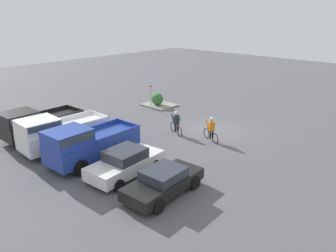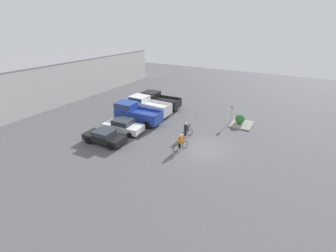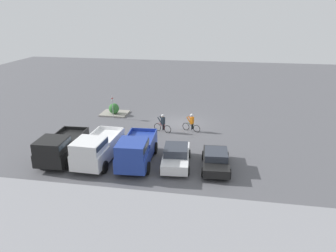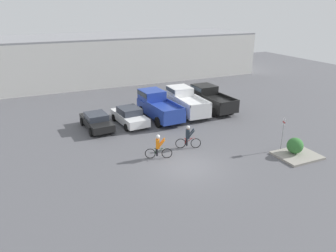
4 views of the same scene
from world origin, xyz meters
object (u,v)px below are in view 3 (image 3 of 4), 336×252
pickup_truck_2 (60,147)px  fire_lane_sign (113,104)px  cyclist_0 (163,123)px  sedan_0 (216,160)px  pickup_truck_0 (136,150)px  pickup_truck_1 (97,148)px  sedan_1 (176,156)px  cyclist_1 (192,122)px  shrub (114,109)px

pickup_truck_2 → fire_lane_sign: fire_lane_sign is taller
pickup_truck_2 → fire_lane_sign: 10.20m
cyclist_0 → sedan_0: bearing=127.9°
cyclist_0 → pickup_truck_0: bearing=85.2°
pickup_truck_1 → pickup_truck_2: 2.77m
sedan_1 → cyclist_0: bearing=-71.1°
pickup_truck_2 → cyclist_0: (-6.19, -7.16, -0.28)m
sedan_1 → cyclist_1: bearing=-92.9°
cyclist_0 → fire_lane_sign: bearing=-27.9°
pickup_truck_0 → fire_lane_sign: bearing=-62.7°
cyclist_0 → shrub: 7.19m
cyclist_0 → fire_lane_sign: (5.72, -3.03, 0.60)m
sedan_1 → pickup_truck_0: 2.86m
pickup_truck_1 → shrub: bearing=-77.2°
cyclist_0 → shrub: (5.95, -4.03, -0.15)m
pickup_truck_2 → cyclist_1: 11.71m
pickup_truck_0 → shrub: pickup_truck_0 is taller
sedan_0 → shrub: (10.94, -10.44, 0.01)m
cyclist_1 → fire_lane_sign: (8.26, -2.39, 0.58)m
pickup_truck_1 → shrub: (2.53, -11.11, -0.48)m
pickup_truck_2 → shrub: pickup_truck_2 is taller
pickup_truck_0 → shrub: bearing=-63.9°
pickup_truck_2 → shrub: (-0.24, -11.19, -0.43)m
shrub → cyclist_1: bearing=158.3°
cyclist_0 → cyclist_1: size_ratio=1.00×
pickup_truck_0 → pickup_truck_2: pickup_truck_0 is taller
pickup_truck_2 → cyclist_0: size_ratio=3.13×
sedan_1 → cyclist_1: (-0.35, -7.03, 0.14)m
fire_lane_sign → cyclist_1: bearing=163.9°
sedan_1 → shrub: bearing=-52.0°
pickup_truck_0 → pickup_truck_1: size_ratio=1.03×
sedan_0 → sedan_1: 2.80m
sedan_1 → shrub: sedan_1 is taller
pickup_truck_0 → pickup_truck_2: bearing=2.5°
sedan_0 → pickup_truck_1: size_ratio=0.79×
pickup_truck_0 → pickup_truck_1: pickup_truck_0 is taller
pickup_truck_2 → cyclist_0: 9.47m
pickup_truck_0 → cyclist_1: 8.18m
sedan_0 → pickup_truck_2: 11.21m
sedan_1 → cyclist_1: size_ratio=2.63×
fire_lane_sign → shrub: fire_lane_sign is taller
pickup_truck_0 → fire_lane_sign: size_ratio=2.35×
sedan_0 → pickup_truck_1: 8.45m
pickup_truck_1 → pickup_truck_0: bearing=-176.6°
cyclist_1 → shrub: size_ratio=1.57×
pickup_truck_1 → fire_lane_sign: bearing=-77.2°
pickup_truck_1 → fire_lane_sign: size_ratio=2.28×
sedan_0 → sedan_1: size_ratio=0.97×
sedan_1 → shrub: (8.14, -10.42, -0.03)m
fire_lane_sign → pickup_truck_0: bearing=117.3°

